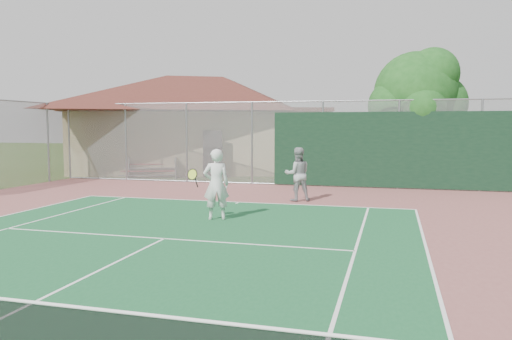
{
  "coord_description": "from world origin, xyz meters",
  "views": [
    {
      "loc": [
        4.78,
        -3.42,
        2.47
      ],
      "look_at": [
        1.0,
        10.37,
        1.22
      ],
      "focal_mm": 35.0,
      "sensor_mm": 36.0,
      "label": 1
    }
  ],
  "objects_px": {
    "player_white_front": "(216,185)",
    "tree": "(418,96)",
    "player_grey_back": "(298,175)",
    "clubhouse": "(203,115)",
    "bleachers": "(153,166)"
  },
  "relations": [
    {
      "from": "clubhouse",
      "to": "player_white_front",
      "type": "bearing_deg",
      "value": -83.98
    },
    {
      "from": "player_white_front",
      "to": "bleachers",
      "type": "bearing_deg",
      "value": -77.53
    },
    {
      "from": "bleachers",
      "to": "player_grey_back",
      "type": "xyz_separation_m",
      "value": [
        8.4,
        -6.17,
        0.37
      ]
    },
    {
      "from": "tree",
      "to": "bleachers",
      "type": "bearing_deg",
      "value": 179.67
    },
    {
      "from": "clubhouse",
      "to": "tree",
      "type": "relative_size",
      "value": 2.87
    },
    {
      "from": "clubhouse",
      "to": "player_white_front",
      "type": "xyz_separation_m",
      "value": [
        6.09,
        -14.72,
        -2.19
      ]
    },
    {
      "from": "player_white_front",
      "to": "player_grey_back",
      "type": "height_order",
      "value": "player_white_front"
    },
    {
      "from": "player_white_front",
      "to": "tree",
      "type": "bearing_deg",
      "value": -141.02
    },
    {
      "from": "player_grey_back",
      "to": "bleachers",
      "type": "bearing_deg",
      "value": -58.45
    },
    {
      "from": "tree",
      "to": "player_grey_back",
      "type": "relative_size",
      "value": 3.24
    },
    {
      "from": "tree",
      "to": "clubhouse",
      "type": "bearing_deg",
      "value": 157.43
    },
    {
      "from": "clubhouse",
      "to": "player_white_front",
      "type": "height_order",
      "value": "clubhouse"
    },
    {
      "from": "tree",
      "to": "player_grey_back",
      "type": "distance_m",
      "value": 7.82
    },
    {
      "from": "clubhouse",
      "to": "tree",
      "type": "distance_m",
      "value": 12.51
    },
    {
      "from": "bleachers",
      "to": "player_grey_back",
      "type": "distance_m",
      "value": 10.43
    }
  ]
}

